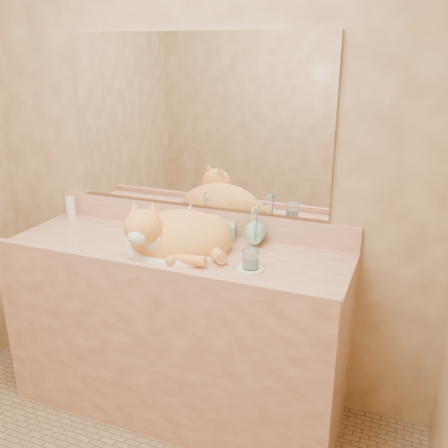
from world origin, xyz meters
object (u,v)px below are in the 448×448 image
at_px(sink_basin, 173,236).
at_px(toothbrush_cup, 254,239).
at_px(vanity_counter, 177,330).
at_px(cat, 176,234).
at_px(soap_dispenser, 227,226).
at_px(water_glass, 251,259).

distance_m(sink_basin, toothbrush_cup, 0.37).
bearing_deg(vanity_counter, cat, -41.47).
height_order(vanity_counter, cat, cat).
distance_m(soap_dispenser, water_glass, 0.33).
distance_m(cat, water_glass, 0.38).
xyz_separation_m(soap_dispenser, toothbrush_cup, (0.15, -0.03, -0.04)).
height_order(cat, toothbrush_cup, cat).
bearing_deg(toothbrush_cup, vanity_counter, -158.85).
height_order(sink_basin, cat, cat).
bearing_deg(toothbrush_cup, sink_basin, -155.32).
relative_size(soap_dispenser, toothbrush_cup, 1.62).
height_order(soap_dispenser, water_glass, soap_dispenser).
distance_m(vanity_counter, soap_dispenser, 0.57).
distance_m(sink_basin, soap_dispenser, 0.26).
bearing_deg(vanity_counter, sink_basin, -61.83).
relative_size(cat, toothbrush_cup, 4.59).
relative_size(soap_dispenser, water_glass, 2.07).
height_order(sink_basin, soap_dispenser, soap_dispenser).
distance_m(vanity_counter, water_glass, 0.63).
distance_m(vanity_counter, sink_basin, 0.50).
height_order(vanity_counter, toothbrush_cup, toothbrush_cup).
bearing_deg(toothbrush_cup, soap_dispenser, 167.44).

